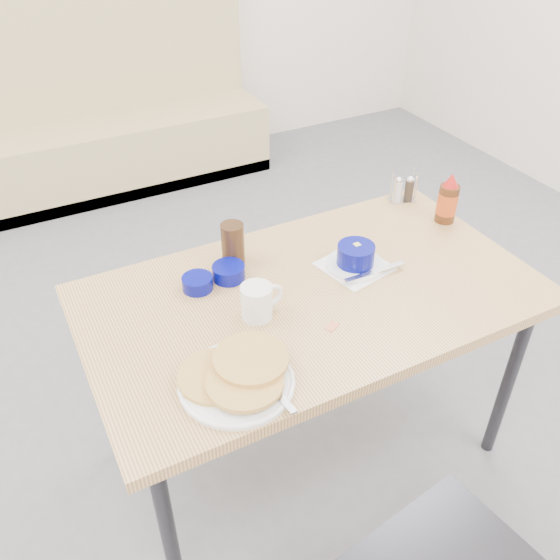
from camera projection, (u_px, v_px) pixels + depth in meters
name	position (u px, v px, depth m)	size (l,w,h in m)	color
ground	(341.00, 499.00, 2.10)	(6.00, 6.00, 0.00)	slate
booth_bench	(116.00, 130.00, 3.87)	(1.90, 0.56, 1.22)	tan
dining_table	(312.00, 307.00, 1.86)	(1.40, 0.80, 0.76)	tan
pancake_plate	(237.00, 377.00, 1.51)	(0.30, 0.31, 0.05)	white
coffee_mug	(258.00, 301.00, 1.70)	(0.14, 0.09, 0.11)	white
grits_setting	(356.00, 258.00, 1.91)	(0.25, 0.23, 0.08)	white
creamer_bowl	(198.00, 283.00, 1.83)	(0.10, 0.10, 0.04)	#04086D
butter_bowl	(229.00, 272.00, 1.87)	(0.10, 0.10, 0.05)	#04086D
amber_tumbler	(233.00, 244.00, 1.91)	(0.08, 0.08, 0.14)	#321E10
condiment_caddy	(403.00, 191.00, 2.26)	(0.11, 0.09, 0.12)	silver
syrup_bottle	(448.00, 201.00, 2.12)	(0.07, 0.07, 0.19)	#47230F
sugar_wrapper	(332.00, 326.00, 1.69)	(0.04, 0.03, 0.00)	#DD7449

